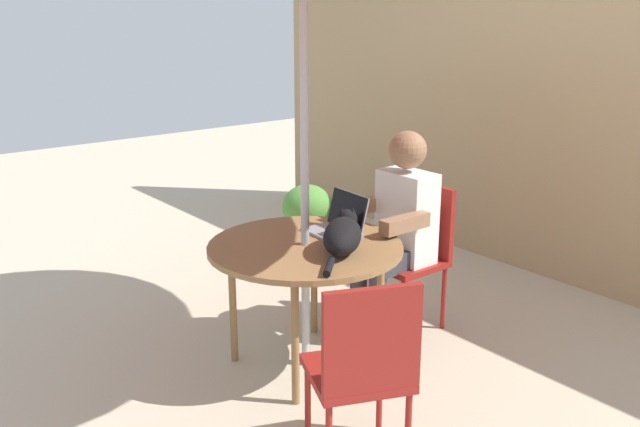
{
  "coord_description": "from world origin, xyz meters",
  "views": [
    {
      "loc": [
        2.76,
        -2.13,
        1.91
      ],
      "look_at": [
        0.0,
        0.1,
        0.85
      ],
      "focal_mm": 39.47,
      "sensor_mm": 36.0,
      "label": 1
    }
  ],
  "objects_px": {
    "chair_empty": "(364,363)",
    "person_seated": "(398,223)",
    "patio_table": "(305,254)",
    "laptop": "(340,221)",
    "cat": "(343,235)",
    "chair_occupied": "(415,245)",
    "potted_plant_near_fence": "(307,216)"
  },
  "relations": [
    {
      "from": "chair_occupied",
      "to": "person_seated",
      "type": "distance_m",
      "value": 0.23
    },
    {
      "from": "chair_empty",
      "to": "cat",
      "type": "xyz_separation_m",
      "value": [
        -0.69,
        0.48,
        0.27
      ]
    },
    {
      "from": "chair_empty",
      "to": "cat",
      "type": "height_order",
      "value": "chair_empty"
    },
    {
      "from": "chair_empty",
      "to": "laptop",
      "type": "height_order",
      "value": "laptop"
    },
    {
      "from": "patio_table",
      "to": "laptop",
      "type": "height_order",
      "value": "laptop"
    },
    {
      "from": "person_seated",
      "to": "cat",
      "type": "distance_m",
      "value": 0.63
    },
    {
      "from": "person_seated",
      "to": "potted_plant_near_fence",
      "type": "bearing_deg",
      "value": 163.39
    },
    {
      "from": "patio_table",
      "to": "person_seated",
      "type": "bearing_deg",
      "value": 90.0
    },
    {
      "from": "patio_table",
      "to": "person_seated",
      "type": "relative_size",
      "value": 0.84
    },
    {
      "from": "chair_empty",
      "to": "laptop",
      "type": "xyz_separation_m",
      "value": [
        -0.92,
        0.66,
        0.25
      ]
    },
    {
      "from": "chair_empty",
      "to": "person_seated",
      "type": "height_order",
      "value": "person_seated"
    },
    {
      "from": "patio_table",
      "to": "potted_plant_near_fence",
      "type": "relative_size",
      "value": 1.82
    },
    {
      "from": "chair_occupied",
      "to": "cat",
      "type": "relative_size",
      "value": 1.67
    },
    {
      "from": "patio_table",
      "to": "potted_plant_near_fence",
      "type": "distance_m",
      "value": 1.81
    },
    {
      "from": "patio_table",
      "to": "chair_occupied",
      "type": "bearing_deg",
      "value": 90.0
    },
    {
      "from": "person_seated",
      "to": "cat",
      "type": "height_order",
      "value": "person_seated"
    },
    {
      "from": "laptop",
      "to": "cat",
      "type": "relative_size",
      "value": 0.6
    },
    {
      "from": "patio_table",
      "to": "cat",
      "type": "distance_m",
      "value": 0.26
    },
    {
      "from": "person_seated",
      "to": "potted_plant_near_fence",
      "type": "relative_size",
      "value": 2.15
    },
    {
      "from": "chair_empty",
      "to": "cat",
      "type": "distance_m",
      "value": 0.88
    },
    {
      "from": "chair_empty",
      "to": "person_seated",
      "type": "relative_size",
      "value": 0.72
    },
    {
      "from": "person_seated",
      "to": "laptop",
      "type": "bearing_deg",
      "value": -95.94
    },
    {
      "from": "patio_table",
      "to": "cat",
      "type": "height_order",
      "value": "cat"
    },
    {
      "from": "cat",
      "to": "chair_empty",
      "type": "bearing_deg",
      "value": -34.75
    },
    {
      "from": "chair_empty",
      "to": "potted_plant_near_fence",
      "type": "bearing_deg",
      "value": 146.91
    },
    {
      "from": "laptop",
      "to": "cat",
      "type": "xyz_separation_m",
      "value": [
        0.24,
        -0.19,
        0.02
      ]
    },
    {
      "from": "potted_plant_near_fence",
      "to": "person_seated",
      "type": "bearing_deg",
      "value": -16.61
    },
    {
      "from": "chair_occupied",
      "to": "chair_empty",
      "type": "height_order",
      "value": "same"
    },
    {
      "from": "laptop",
      "to": "chair_occupied",
      "type": "bearing_deg",
      "value": 85.7
    },
    {
      "from": "person_seated",
      "to": "potted_plant_near_fence",
      "type": "distance_m",
      "value": 1.51
    },
    {
      "from": "chair_occupied",
      "to": "potted_plant_near_fence",
      "type": "distance_m",
      "value": 1.44
    },
    {
      "from": "potted_plant_near_fence",
      "to": "chair_empty",
      "type": "bearing_deg",
      "value": -33.09
    }
  ]
}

